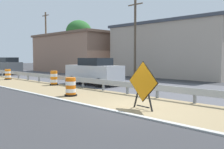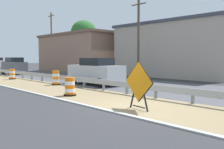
% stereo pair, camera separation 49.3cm
% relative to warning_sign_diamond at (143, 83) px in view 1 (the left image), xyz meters
% --- Properties ---
extents(ground_plane, '(160.00, 160.00, 0.00)m').
position_rel_warning_sign_diamond_xyz_m(ground_plane, '(0.19, 0.41, -1.05)').
color(ground_plane, '#333335').
extents(median_dirt_strip, '(3.91, 120.00, 0.01)m').
position_rel_warning_sign_diamond_xyz_m(median_dirt_strip, '(0.95, 0.41, -1.05)').
color(median_dirt_strip, '#8E7A56').
rests_on(median_dirt_strip, ground).
extents(far_lane_asphalt, '(7.75, 120.00, 0.00)m').
position_rel_warning_sign_diamond_xyz_m(far_lane_asphalt, '(6.78, 0.41, -1.05)').
color(far_lane_asphalt, '#4C4C51').
rests_on(far_lane_asphalt, ground).
extents(curb_near_edge, '(0.20, 120.00, 0.11)m').
position_rel_warning_sign_diamond_xyz_m(curb_near_edge, '(-1.11, 0.41, -1.05)').
color(curb_near_edge, '#ADADA8').
rests_on(curb_near_edge, ground).
extents(guardrail_median, '(0.18, 57.30, 0.71)m').
position_rel_warning_sign_diamond_xyz_m(guardrail_median, '(2.67, 4.25, -0.54)').
color(guardrail_median, '#999EA3').
rests_on(guardrail_median, ground).
extents(warning_sign_diamond, '(0.27, 1.65, 1.97)m').
position_rel_warning_sign_diamond_xyz_m(warning_sign_diamond, '(0.00, 0.00, 0.00)').
color(warning_sign_diamond, black).
rests_on(warning_sign_diamond, ground).
extents(traffic_barrel_nearest, '(0.69, 0.69, 1.00)m').
position_rel_warning_sign_diamond_xyz_m(traffic_barrel_nearest, '(-0.01, 4.93, -0.60)').
color(traffic_barrel_nearest, orange).
rests_on(traffic_barrel_nearest, ground).
extents(traffic_barrel_close, '(0.64, 0.64, 1.09)m').
position_rel_warning_sign_diamond_xyz_m(traffic_barrel_close, '(2.14, 10.10, -0.56)').
color(traffic_barrel_close, orange).
rests_on(traffic_barrel_close, ground).
extents(traffic_barrel_mid, '(0.64, 0.64, 0.99)m').
position_rel_warning_sign_diamond_xyz_m(traffic_barrel_mid, '(1.59, 17.31, -0.61)').
color(traffic_barrel_mid, orange).
rests_on(traffic_barrel_mid, ground).
extents(car_lead_near_lane, '(2.00, 4.10, 2.09)m').
position_rel_warning_sign_diamond_xyz_m(car_lead_near_lane, '(4.56, 24.32, -0.01)').
color(car_lead_near_lane, '#4C5156').
rests_on(car_lead_near_lane, ground).
extents(car_lead_far_lane, '(2.13, 4.79, 2.06)m').
position_rel_warning_sign_diamond_xyz_m(car_lead_far_lane, '(4.46, 8.17, -0.02)').
color(car_lead_far_lane, silver).
rests_on(car_lead_far_lane, ground).
extents(car_mid_far_lane, '(2.09, 4.17, 2.01)m').
position_rel_warning_sign_diamond_xyz_m(car_mid_far_lane, '(8.30, 34.49, -0.05)').
color(car_mid_far_lane, maroon).
rests_on(car_mid_far_lane, ground).
extents(roadside_shop_near, '(6.60, 13.65, 5.88)m').
position_rel_warning_sign_diamond_xyz_m(roadside_shop_near, '(16.14, 8.47, 1.90)').
color(roadside_shop_near, '#AD9E8E').
rests_on(roadside_shop_near, ground).
extents(roadside_shop_far, '(9.05, 13.88, 5.49)m').
position_rel_warning_sign_diamond_xyz_m(roadside_shop_far, '(15.00, 23.23, 1.70)').
color(roadside_shop_far, '#93705B').
rests_on(roadside_shop_far, ground).
extents(utility_pole_near, '(0.24, 1.80, 7.86)m').
position_rel_warning_sign_diamond_xyz_m(utility_pole_near, '(11.39, 9.87, 3.03)').
color(utility_pole_near, brown).
rests_on(utility_pole_near, ground).
extents(utility_pole_mid, '(0.24, 1.80, 9.09)m').
position_rel_warning_sign_diamond_xyz_m(utility_pole_mid, '(12.19, 28.55, 3.65)').
color(utility_pole_mid, brown).
rests_on(utility_pole_mid, ground).
extents(tree_roadside, '(3.79, 3.79, 7.61)m').
position_rel_warning_sign_diamond_xyz_m(tree_roadside, '(14.74, 23.49, 4.81)').
color(tree_roadside, '#4C3D2D').
rests_on(tree_roadside, ground).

